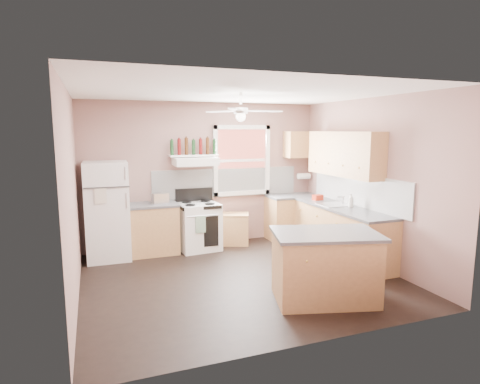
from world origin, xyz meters
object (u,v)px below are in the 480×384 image
object	(u,v)px
refrigerator	(107,211)
toaster	(160,198)
cart	(233,229)
island	(325,268)
stove	(199,226)

from	to	relation	value
refrigerator	toaster	size ratio (longest dim) A/B	5.95
cart	island	bearing A→B (deg)	-63.56
stove	island	world-z (taller)	same
stove	toaster	bearing A→B (deg)	172.29
toaster	stove	world-z (taller)	toaster
refrigerator	island	xyz separation A→B (m)	(2.54, -2.74, -0.40)
cart	island	size ratio (longest dim) A/B	0.46
refrigerator	toaster	xyz separation A→B (m)	(0.90, 0.04, 0.16)
cart	toaster	bearing A→B (deg)	-155.86
stove	island	size ratio (longest dim) A/B	0.69
toaster	stove	bearing A→B (deg)	-16.36
refrigerator	island	bearing A→B (deg)	-45.67
stove	refrigerator	bearing A→B (deg)	175.19
toaster	island	bearing A→B (deg)	-72.81
toaster	stove	size ratio (longest dim) A/B	0.33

